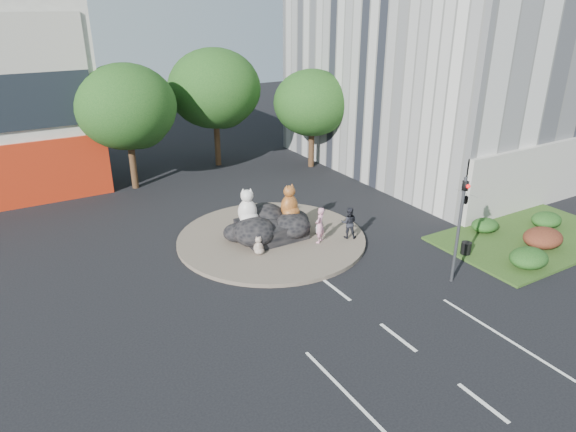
# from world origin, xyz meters

# --- Properties ---
(ground) EXTENTS (120.00, 120.00, 0.00)m
(ground) POSITION_xyz_m (0.00, 0.00, 0.00)
(ground) COLOR black
(ground) RESTS_ON ground
(roundabout_island) EXTENTS (10.00, 10.00, 0.20)m
(roundabout_island) POSITION_xyz_m (0.00, 10.00, 0.10)
(roundabout_island) COLOR brown
(roundabout_island) RESTS_ON ground
(rock_plinth) EXTENTS (3.20, 2.60, 0.90)m
(rock_plinth) POSITION_xyz_m (0.00, 10.00, 0.65)
(rock_plinth) COLOR black
(rock_plinth) RESTS_ON roundabout_island
(grass_verge) EXTENTS (10.00, 6.00, 0.12)m
(grass_verge) POSITION_xyz_m (12.00, 3.00, 0.06)
(grass_verge) COLOR #254416
(grass_verge) RESTS_ON ground
(tree_left) EXTENTS (6.46, 6.46, 8.27)m
(tree_left) POSITION_xyz_m (-3.93, 22.06, 5.25)
(tree_left) COLOR #382314
(tree_left) RESTS_ON ground
(tree_mid) EXTENTS (6.84, 6.84, 8.76)m
(tree_mid) POSITION_xyz_m (3.07, 24.06, 5.56)
(tree_mid) COLOR #382314
(tree_mid) RESTS_ON ground
(tree_right) EXTENTS (5.70, 5.70, 7.30)m
(tree_right) POSITION_xyz_m (9.07, 20.06, 4.63)
(tree_right) COLOR #382314
(tree_right) RESTS_ON ground
(hedge_near_green) EXTENTS (2.00, 1.60, 0.90)m
(hedge_near_green) POSITION_xyz_m (9.00, 1.00, 0.57)
(hedge_near_green) COLOR #163E13
(hedge_near_green) RESTS_ON grass_verge
(hedge_red) EXTENTS (2.20, 1.76, 0.99)m
(hedge_red) POSITION_xyz_m (11.50, 2.00, 0.61)
(hedge_red) COLOR #4A1A13
(hedge_red) RESTS_ON grass_verge
(hedge_mid_green) EXTENTS (1.80, 1.44, 0.81)m
(hedge_mid_green) POSITION_xyz_m (14.00, 3.50, 0.53)
(hedge_mid_green) COLOR #163E13
(hedge_mid_green) RESTS_ON grass_verge
(hedge_back_green) EXTENTS (1.60, 1.28, 0.72)m
(hedge_back_green) POSITION_xyz_m (10.50, 4.80, 0.48)
(hedge_back_green) COLOR #163E13
(hedge_back_green) RESTS_ON grass_verge
(traffic_light) EXTENTS (0.44, 1.24, 5.00)m
(traffic_light) POSITION_xyz_m (5.10, 2.00, 3.62)
(traffic_light) COLOR #595B60
(traffic_light) RESTS_ON ground
(street_lamp) EXTENTS (2.34, 0.22, 8.06)m
(street_lamp) POSITION_xyz_m (12.82, 8.00, 4.55)
(street_lamp) COLOR #595B60
(street_lamp) RESTS_ON ground
(cat_white) EXTENTS (1.47, 1.39, 1.92)m
(cat_white) POSITION_xyz_m (-1.16, 10.44, 2.06)
(cat_white) COLOR silver
(cat_white) RESTS_ON rock_plinth
(cat_tabby) EXTENTS (1.23, 1.10, 1.85)m
(cat_tabby) POSITION_xyz_m (1.14, 10.04, 2.03)
(cat_tabby) COLOR #A65422
(cat_tabby) RESTS_ON rock_plinth
(kitten_calico) EXTENTS (0.71, 0.66, 0.96)m
(kitten_calico) POSITION_xyz_m (-1.50, 8.59, 0.68)
(kitten_calico) COLOR silver
(kitten_calico) RESTS_ON roundabout_island
(kitten_white) EXTENTS (0.67, 0.65, 0.85)m
(kitten_white) POSITION_xyz_m (2.39, 9.05, 0.63)
(kitten_white) COLOR silver
(kitten_white) RESTS_ON roundabout_island
(pedestrian_pink) EXTENTS (0.83, 0.78, 1.91)m
(pedestrian_pink) POSITION_xyz_m (1.84, 8.15, 1.16)
(pedestrian_pink) COLOR pink
(pedestrian_pink) RESTS_ON roundabout_island
(pedestrian_dark) EXTENTS (1.05, 1.00, 1.71)m
(pedestrian_dark) POSITION_xyz_m (3.47, 7.82, 1.06)
(pedestrian_dark) COLOR black
(pedestrian_dark) RESTS_ON roundabout_island
(litter_bin) EXTENTS (0.67, 0.67, 0.62)m
(litter_bin) POSITION_xyz_m (7.50, 3.44, 0.43)
(litter_bin) COLOR black
(litter_bin) RESTS_ON grass_verge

